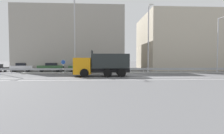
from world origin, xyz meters
name	(u,v)px	position (x,y,z in m)	size (l,w,h in m)	color
ground_plane	(128,75)	(0.00, 0.00, 0.00)	(320.00, 320.00, 0.00)	#565659
lane_strip_0	(102,78)	(-3.54, -3.31, 0.00)	(56.33, 0.16, 0.01)	silver
lane_strip_1	(102,80)	(-3.54, -5.63, 0.00)	(56.33, 0.16, 0.01)	silver
median_island	(125,73)	(0.00, 2.99, 0.09)	(30.98, 1.10, 0.18)	gray
median_guardrail	(124,69)	(0.00, 3.83, 0.57)	(56.33, 0.09, 0.78)	#9EA0A5
dump_truck	(95,67)	(-4.44, -1.51, 1.23)	(7.08, 2.69, 3.28)	orange
median_road_sign	(63,66)	(-9.42, 2.99, 1.10)	(0.70, 0.16, 2.11)	white
street_lamp_1	(75,34)	(-7.67, 2.92, 5.94)	(0.70, 1.87, 10.97)	#ADADB2
street_lamp_2	(148,37)	(3.59, 2.80, 5.59)	(0.71, 2.04, 10.24)	#ADADB2
street_lamp_3	(219,42)	(14.87, 2.91, 4.89)	(0.70, 2.57, 8.74)	#ADADB2
parked_car_1	(23,67)	(-17.65, 8.08, 0.77)	(3.87, 2.01, 1.52)	silver
parked_car_2	(51,67)	(-12.55, 7.71, 0.78)	(4.58, 1.98, 1.54)	#335B33
parked_car_3	(80,67)	(-7.52, 7.48, 0.78)	(3.91, 2.13, 1.55)	#335B33
background_building_0	(74,42)	(-9.59, 14.90, 6.00)	(20.25, 14.59, 12.01)	gray
background_building_1	(191,43)	(16.66, 15.22, 5.88)	(21.98, 15.59, 11.76)	#B7AD99
church_tower	(91,47)	(-7.01, 28.78, 5.93)	(3.60, 3.60, 13.02)	silver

